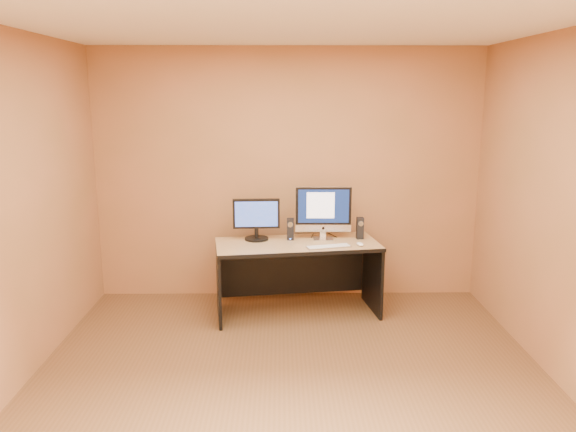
{
  "coord_description": "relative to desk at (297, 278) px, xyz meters",
  "views": [
    {
      "loc": [
        -0.07,
        -3.8,
        2.14
      ],
      "look_at": [
        -0.01,
        1.33,
        1.01
      ],
      "focal_mm": 35.0,
      "sensor_mm": 36.0,
      "label": 1
    }
  ],
  "objects": [
    {
      "name": "speaker_left",
      "position": [
        -0.07,
        0.13,
        0.47
      ],
      "size": [
        0.07,
        0.07,
        0.21
      ],
      "primitive_type": null,
      "rotation": [
        0.0,
        0.0,
        -0.05
      ],
      "color": "black",
      "rests_on": "desk"
    },
    {
      "name": "speaker_right",
      "position": [
        0.62,
        0.16,
        0.47
      ],
      "size": [
        0.07,
        0.07,
        0.21
      ],
      "primitive_type": null,
      "rotation": [
        0.0,
        0.0,
        0.07
      ],
      "color": "black",
      "rests_on": "desk"
    },
    {
      "name": "keyboard",
      "position": [
        0.29,
        -0.17,
        0.37
      ],
      "size": [
        0.43,
        0.21,
        0.02
      ],
      "primitive_type": "cube",
      "rotation": [
        0.0,
        0.0,
        0.25
      ],
      "color": "#B9BABE",
      "rests_on": "desk"
    },
    {
      "name": "mouse",
      "position": [
        0.59,
        -0.11,
        0.38
      ],
      "size": [
        0.08,
        0.11,
        0.04
      ],
      "primitive_type": "ellipsoid",
      "rotation": [
        0.0,
        0.0,
        0.32
      ],
      "color": "white",
      "rests_on": "desk"
    },
    {
      "name": "second_monitor",
      "position": [
        -0.4,
        0.13,
        0.56
      ],
      "size": [
        0.48,
        0.25,
        0.41
      ],
      "primitive_type": null,
      "rotation": [
        0.0,
        0.0,
        0.05
      ],
      "color": "black",
      "rests_on": "desk"
    },
    {
      "name": "cable_a",
      "position": [
        0.36,
        0.3,
        0.36
      ],
      "size": [
        0.09,
        0.2,
        0.01
      ],
      "primitive_type": "cylinder",
      "rotation": [
        1.57,
        0.0,
        0.38
      ],
      "color": "black",
      "rests_on": "desk"
    },
    {
      "name": "ceiling",
      "position": [
        -0.09,
        -1.43,
        2.24
      ],
      "size": [
        4.0,
        4.0,
        0.0
      ],
      "primitive_type": "plane",
      "color": "white",
      "rests_on": "walls"
    },
    {
      "name": "imac",
      "position": [
        0.26,
        0.14,
        0.63
      ],
      "size": [
        0.56,
        0.21,
        0.54
      ],
      "primitive_type": null,
      "rotation": [
        0.0,
        0.0,
        -0.02
      ],
      "color": "#B3B3B7",
      "rests_on": "desk"
    },
    {
      "name": "walls",
      "position": [
        -0.09,
        -1.43,
        0.94
      ],
      "size": [
        4.0,
        4.0,
        2.6
      ],
      "primitive_type": null,
      "color": "#AA6A44",
      "rests_on": "ground"
    },
    {
      "name": "desk",
      "position": [
        0.0,
        0.0,
        0.0
      ],
      "size": [
        1.64,
        0.89,
        0.72
      ],
      "primitive_type": null,
      "rotation": [
        0.0,
        0.0,
        0.14
      ],
      "color": "tan",
      "rests_on": "ground"
    },
    {
      "name": "floor",
      "position": [
        -0.09,
        -1.43,
        -0.36
      ],
      "size": [
        4.0,
        4.0,
        0.0
      ],
      "primitive_type": "plane",
      "color": "brown",
      "rests_on": "ground"
    },
    {
      "name": "cable_b",
      "position": [
        0.16,
        0.27,
        0.36
      ],
      "size": [
        0.04,
        0.17,
        0.01
      ],
      "primitive_type": "cylinder",
      "rotation": [
        1.57,
        0.0,
        -0.17
      ],
      "color": "black",
      "rests_on": "desk"
    }
  ]
}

